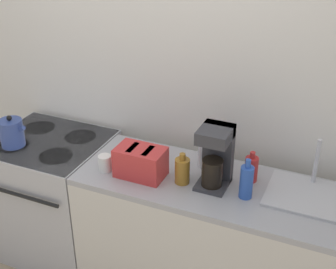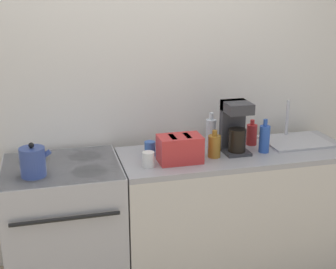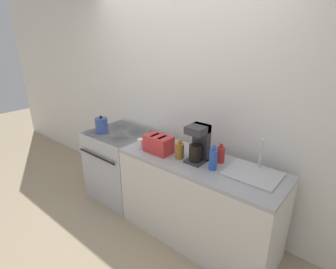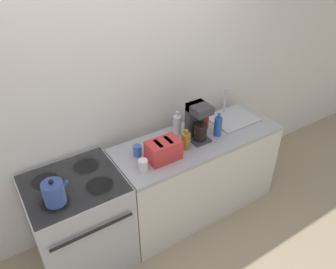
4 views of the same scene
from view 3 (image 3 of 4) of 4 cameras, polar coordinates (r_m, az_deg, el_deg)
name	(u,v)px [view 3 (image 3 of 4)]	position (r m, az deg, el deg)	size (l,w,h in m)	color
ground_plane	(138,227)	(3.10, -6.58, -19.33)	(12.00, 12.00, 0.00)	tan
wall_back	(179,100)	(2.98, 2.38, 7.42)	(8.00, 0.05, 2.60)	silver
stove	(122,164)	(3.42, -10.06, -6.26)	(0.74, 0.70, 0.88)	#B7B7BC
counter_block	(198,201)	(2.72, 6.46, -14.13)	(1.61, 0.60, 0.88)	silver
kettle	(102,125)	(3.26, -14.24, 1.98)	(0.19, 0.15, 0.21)	#33478C
toaster	(159,144)	(2.63, -2.06, -2.08)	(0.28, 0.17, 0.17)	red
coffee_maker	(198,143)	(2.43, 6.66, -1.79)	(0.17, 0.20, 0.35)	#333338
sink_tray	(253,173)	(2.37, 18.03, -7.91)	(0.45, 0.36, 0.28)	#B7B7BC
bottle_amber	(180,151)	(2.51, 2.54, -3.51)	(0.08, 0.08, 0.18)	#9E6B23
bottle_red	(221,155)	(2.48, 11.40, -4.30)	(0.07, 0.07, 0.18)	#B72828
bottle_blue	(213,159)	(2.33, 9.78, -5.35)	(0.07, 0.07, 0.23)	#2D56B7
bottle_clear	(197,143)	(2.63, 6.23, -1.81)	(0.07, 0.07, 0.24)	silver
cup_blue	(157,139)	(2.85, -2.40, -1.01)	(0.07, 0.07, 0.10)	#3860B2
cup_white	(141,143)	(2.76, -5.91, -1.93)	(0.08, 0.08, 0.10)	white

